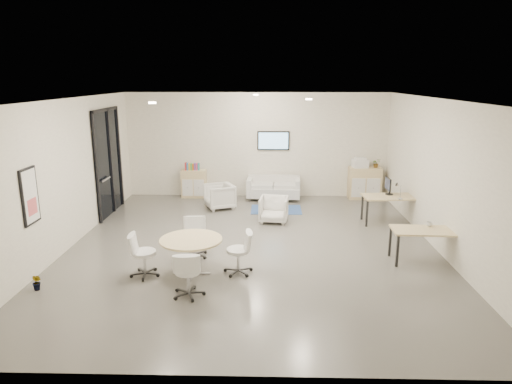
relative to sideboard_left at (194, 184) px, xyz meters
The scene contains 21 objects.
room_shell 4.85m from the sideboard_left, 65.43° to the right, with size 9.60×10.60×4.80m.
glass_door 2.88m from the sideboard_left, 138.50° to the right, with size 0.09×1.90×2.85m.
artwork 6.31m from the sideboard_left, 108.95° to the right, with size 0.05×0.54×1.04m.
wall_tv 2.80m from the sideboard_left, ahead, with size 0.98×0.06×0.58m.
ceiling_spots 4.75m from the sideboard_left, 62.99° to the right, with size 3.14×4.14×0.03m.
sideboard_left is the anchor object (origin of this frame).
sideboard_right 5.26m from the sideboard_left, ahead, with size 0.97×0.47×0.97m.
books 0.54m from the sideboard_left, behind, with size 0.44×0.14×0.22m.
printer 5.14m from the sideboard_left, ahead, with size 0.48×0.42×0.31m.
loveseat 2.48m from the sideboard_left, ahead, with size 1.65×0.90×0.60m.
blue_rug 2.91m from the sideboard_left, 28.26° to the right, with size 1.41×0.94×0.01m, color navy.
armchair_left 1.55m from the sideboard_left, 53.45° to the right, with size 0.75×0.70×0.77m, color silver.
armchair_right 3.47m from the sideboard_left, 45.10° to the right, with size 0.70×0.66×0.72m, color silver.
desk_rear 5.96m from the sideboard_left, 24.80° to the right, with size 1.42×0.78×0.72m.
desk_front 7.41m from the sideboard_left, 42.66° to the right, with size 1.33×0.70×0.68m.
monitor 5.88m from the sideboard_left, 23.64° to the right, with size 0.20×0.50×0.44m.
round_table 5.82m from the sideboard_left, 81.49° to the right, with size 1.17×1.17×0.71m.
meeting_chairs 5.81m from the sideboard_left, 81.49° to the right, with size 2.38×2.38×0.82m.
plant_cabinet 5.61m from the sideboard_left, ahead, with size 0.24×0.27×0.21m, color #3F7F3F.
plant_floor 6.73m from the sideboard_left, 105.04° to the right, with size 0.17×0.30×0.13m, color #3F7F3F.
cup 7.37m from the sideboard_left, 40.58° to the right, with size 0.11×0.09×0.11m, color white.
Camera 1 is at (0.33, -9.46, 3.63)m, focal length 32.00 mm.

